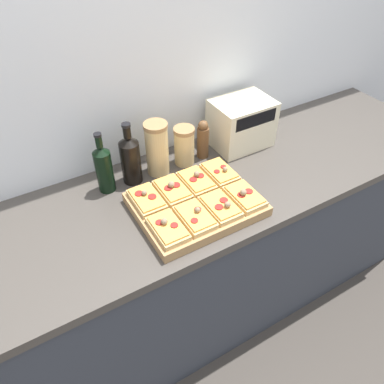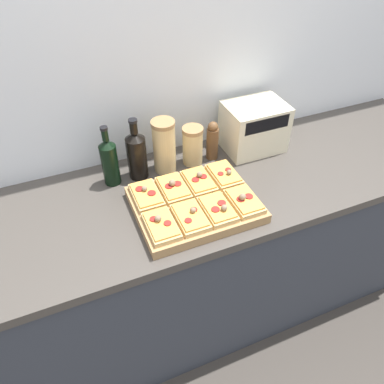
{
  "view_description": "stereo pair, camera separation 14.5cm",
  "coord_description": "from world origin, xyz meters",
  "views": [
    {
      "loc": [
        -0.61,
        -0.7,
        1.93
      ],
      "look_at": [
        -0.05,
        0.25,
        0.97
      ],
      "focal_mm": 35.0,
      "sensor_mm": 36.0,
      "label": 1
    },
    {
      "loc": [
        -0.48,
        -0.76,
        1.93
      ],
      "look_at": [
        -0.05,
        0.25,
        0.97
      ],
      "focal_mm": 35.0,
      "sensor_mm": 36.0,
      "label": 2
    }
  ],
  "objects": [
    {
      "name": "pizza_slice_front_midright",
      "position": [
        0.0,
        0.13,
        0.96
      ],
      "size": [
        0.1,
        0.17,
        0.05
      ],
      "color": "tan",
      "rests_on": "cutting_board"
    },
    {
      "name": "pizza_slice_front_left",
      "position": [
        -0.22,
        0.13,
        0.96
      ],
      "size": [
        0.1,
        0.17,
        0.05
      ],
      "color": "tan",
      "rests_on": "cutting_board"
    },
    {
      "name": "grain_jar_tall",
      "position": [
        -0.08,
        0.5,
        1.03
      ],
      "size": [
        0.1,
        0.1,
        0.24
      ],
      "color": "tan",
      "rests_on": "kitchen_counter"
    },
    {
      "name": "wall_back",
      "position": [
        0.0,
        0.67,
        1.25
      ],
      "size": [
        6.0,
        0.06,
        2.5
      ],
      "color": "silver",
      "rests_on": "ground_plane"
    },
    {
      "name": "pizza_slice_back_right",
      "position": [
        0.11,
        0.3,
        0.96
      ],
      "size": [
        0.1,
        0.17,
        0.05
      ],
      "color": "tan",
      "rests_on": "cutting_board"
    },
    {
      "name": "cutting_board",
      "position": [
        -0.05,
        0.22,
        0.93
      ],
      "size": [
        0.47,
        0.37,
        0.04
      ],
      "primitive_type": "cube",
      "color": "#A37A4C",
      "rests_on": "kitchen_counter"
    },
    {
      "name": "wine_bottle",
      "position": [
        -0.2,
        0.5,
        1.02
      ],
      "size": [
        0.08,
        0.08,
        0.28
      ],
      "color": "black",
      "rests_on": "kitchen_counter"
    },
    {
      "name": "kitchen_counter",
      "position": [
        0.0,
        0.32,
        0.45
      ],
      "size": [
        2.63,
        0.67,
        0.91
      ],
      "color": "#333842",
      "rests_on": "ground_plane"
    },
    {
      "name": "pizza_slice_back_midright",
      "position": [
        0.0,
        0.3,
        0.96
      ],
      "size": [
        0.1,
        0.17,
        0.05
      ],
      "color": "tan",
      "rests_on": "cutting_board"
    },
    {
      "name": "pepper_mill",
      "position": [
        0.15,
        0.5,
        1.0
      ],
      "size": [
        0.05,
        0.05,
        0.19
      ],
      "color": "brown",
      "rests_on": "kitchen_counter"
    },
    {
      "name": "pizza_slice_front_midleft",
      "position": [
        -0.11,
        0.13,
        0.96
      ],
      "size": [
        0.1,
        0.17,
        0.05
      ],
      "color": "tan",
      "rests_on": "cutting_board"
    },
    {
      "name": "grain_jar_short",
      "position": [
        0.06,
        0.5,
        1.0
      ],
      "size": [
        0.09,
        0.09,
        0.18
      ],
      "color": "tan",
      "rests_on": "kitchen_counter"
    },
    {
      "name": "pizza_slice_back_left",
      "position": [
        -0.22,
        0.3,
        0.96
      ],
      "size": [
        0.1,
        0.17,
        0.05
      ],
      "color": "tan",
      "rests_on": "cutting_board"
    },
    {
      "name": "pizza_slice_front_right",
      "position": [
        0.11,
        0.13,
        0.96
      ],
      "size": [
        0.1,
        0.17,
        0.05
      ],
      "color": "tan",
      "rests_on": "cutting_board"
    },
    {
      "name": "pizza_slice_back_midleft",
      "position": [
        -0.11,
        0.3,
        0.96
      ],
      "size": [
        0.1,
        0.17,
        0.05
      ],
      "color": "tan",
      "rests_on": "cutting_board"
    },
    {
      "name": "toaster_oven",
      "position": [
        0.36,
        0.5,
        1.02
      ],
      "size": [
        0.29,
        0.2,
        0.22
      ],
      "color": "beige",
      "rests_on": "kitchen_counter"
    },
    {
      "name": "olive_oil_bottle",
      "position": [
        -0.31,
        0.5,
        1.02
      ],
      "size": [
        0.07,
        0.07,
        0.27
      ],
      "color": "black",
      "rests_on": "kitchen_counter"
    },
    {
      "name": "ground_plane",
      "position": [
        0.0,
        0.0,
        0.0
      ],
      "size": [
        12.0,
        12.0,
        0.0
      ],
      "primitive_type": "plane",
      "color": "#3D3833"
    }
  ]
}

